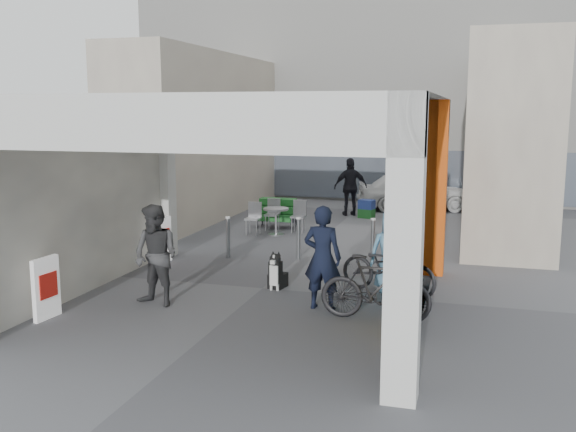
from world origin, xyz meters
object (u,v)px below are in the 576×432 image
(man_back_turned, at_px, (156,256))
(man_crates, at_px, (351,187))
(produce_stand, at_px, (277,216))
(man_elderly, at_px, (390,251))
(white_van, at_px, (414,191))
(man_with_dog, at_px, (322,258))
(bicycle_rear, at_px, (375,288))
(cafe_set, at_px, (275,221))
(border_collie, at_px, (276,274))
(bicycle_front, at_px, (388,268))

(man_back_turned, distance_m, man_crates, 10.35)
(produce_stand, relative_size, man_elderly, 0.82)
(man_crates, relative_size, white_van, 0.48)
(produce_stand, relative_size, man_back_turned, 0.71)
(man_with_dog, relative_size, man_crates, 0.97)
(man_crates, relative_size, bicycle_rear, 1.03)
(cafe_set, relative_size, border_collie, 1.99)
(man_elderly, height_order, bicycle_rear, man_elderly)
(cafe_set, bearing_deg, man_crates, 67.38)
(cafe_set, distance_m, white_van, 6.14)
(man_back_turned, relative_size, white_van, 0.46)
(cafe_set, relative_size, man_elderly, 0.96)
(man_crates, distance_m, bicycle_front, 8.77)
(cafe_set, relative_size, white_van, 0.38)
(cafe_set, distance_m, border_collie, 5.54)
(white_van, bearing_deg, bicycle_front, 167.45)
(border_collie, bearing_deg, man_crates, 101.97)
(border_collie, relative_size, man_crates, 0.40)
(man_with_dog, height_order, man_elderly, man_with_dog)
(cafe_set, xyz_separation_m, border_collie, (1.68, -5.28, -0.02))
(man_back_turned, height_order, bicycle_front, man_back_turned)
(cafe_set, distance_m, bicycle_front, 6.26)
(man_with_dog, xyz_separation_m, white_van, (0.47, 11.44, -0.24))
(man_with_dog, height_order, bicycle_rear, man_with_dog)
(man_back_turned, bearing_deg, man_elderly, 41.61)
(man_back_turned, bearing_deg, bicycle_rear, 16.87)
(bicycle_front, bearing_deg, white_van, 21.25)
(produce_stand, relative_size, man_with_dog, 0.70)
(cafe_set, distance_m, man_crates, 3.76)
(cafe_set, relative_size, bicycle_front, 0.77)
(man_elderly, relative_size, bicycle_rear, 0.85)
(man_with_dog, xyz_separation_m, man_back_turned, (-2.75, -0.60, -0.01))
(man_crates, bearing_deg, man_elderly, 81.45)
(man_with_dog, relative_size, white_van, 0.47)
(bicycle_rear, height_order, white_van, white_van)
(man_back_turned, relative_size, bicycle_front, 0.94)
(white_van, bearing_deg, produce_stand, 126.77)
(man_with_dog, distance_m, bicycle_rear, 1.07)
(man_elderly, relative_size, white_van, 0.40)
(man_elderly, distance_m, man_crates, 8.57)
(produce_stand, xyz_separation_m, man_with_dog, (2.98, -7.03, 0.56))
(man_back_turned, distance_m, bicycle_front, 4.13)
(man_crates, bearing_deg, border_collie, 67.56)
(produce_stand, distance_m, man_crates, 3.15)
(cafe_set, xyz_separation_m, man_elderly, (3.72, -4.83, 0.44))
(man_crates, relative_size, bicycle_front, 0.98)
(man_back_turned, bearing_deg, produce_stand, 104.93)
(man_crates, bearing_deg, produce_stand, 34.11)
(man_with_dog, bearing_deg, man_elderly, -121.48)
(man_back_turned, bearing_deg, man_with_dog, 25.52)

